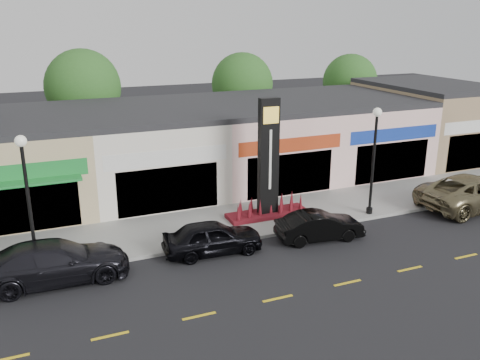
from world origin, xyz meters
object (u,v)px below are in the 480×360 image
at_px(lamp_east_near, 374,151).
at_px(pylon_sign, 268,176).
at_px(lamp_west_near, 27,190).
at_px(car_dark_sedan, 55,262).
at_px(car_gold_suv, 474,192).
at_px(car_black_conv, 320,226).
at_px(car_black_sedan, 213,237).

height_order(lamp_east_near, pylon_sign, pylon_sign).
bearing_deg(lamp_west_near, lamp_east_near, 0.00).
distance_m(car_dark_sedan, car_gold_suv, 21.24).
height_order(pylon_sign, car_black_conv, pylon_sign).
xyz_separation_m(lamp_west_near, car_black_conv, (12.09, -1.55, -2.81)).
relative_size(pylon_sign, car_black_sedan, 1.40).
distance_m(lamp_west_near, pylon_sign, 11.19).
relative_size(pylon_sign, car_dark_sedan, 1.07).
relative_size(lamp_west_near, car_gold_suv, 0.85).
distance_m(lamp_west_near, car_dark_sedan, 2.93).
relative_size(lamp_west_near, pylon_sign, 0.91).
distance_m(car_dark_sedan, car_black_sedan, 6.44).
xyz_separation_m(car_dark_sedan, car_gold_suv, (21.24, -0.04, 0.08)).
xyz_separation_m(car_black_sedan, car_black_conv, (5.01, -0.54, -0.07)).
height_order(lamp_west_near, car_black_sedan, lamp_west_near).
relative_size(lamp_east_near, car_black_conv, 1.36).
xyz_separation_m(car_black_conv, car_gold_suv, (9.80, 0.47, 0.23)).
distance_m(pylon_sign, car_gold_suv, 11.33).
relative_size(lamp_east_near, pylon_sign, 0.91).
bearing_deg(car_dark_sedan, lamp_east_near, -85.26).
distance_m(car_black_conv, car_gold_suv, 9.81).
xyz_separation_m(pylon_sign, car_dark_sedan, (-10.35, -2.74, -1.46)).
bearing_deg(car_black_conv, car_black_sedan, 90.38).
relative_size(lamp_west_near, car_dark_sedan, 0.98).
bearing_deg(lamp_east_near, pylon_sign, 161.25).
bearing_deg(car_dark_sedan, car_black_sedan, -88.89).
distance_m(lamp_east_near, car_black_conv, 5.06).
xyz_separation_m(lamp_east_near, car_dark_sedan, (-15.35, -1.04, -2.67)).
bearing_deg(lamp_east_near, car_gold_suv, -10.41).
bearing_deg(car_gold_suv, car_black_conv, 89.70).
distance_m(lamp_west_near, car_black_sedan, 7.67).
relative_size(lamp_east_near, car_black_sedan, 1.28).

